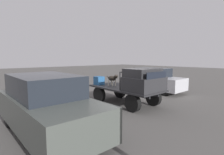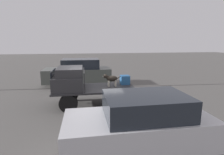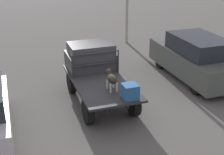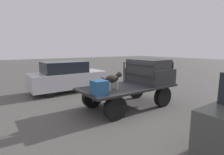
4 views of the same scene
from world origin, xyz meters
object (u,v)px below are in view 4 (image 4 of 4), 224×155
object	(u,v)px
cargo_crate	(99,88)
parked_sedan	(67,77)
flatbed_truck	(128,92)
dog	(113,79)

from	to	relation	value
cargo_crate	parked_sedan	xyz separation A→B (m)	(0.66, 4.56, -0.28)
flatbed_truck	dog	distance (m)	1.09
parked_sedan	cargo_crate	bearing A→B (deg)	-101.72
dog	parked_sedan	size ratio (longest dim) A/B	0.23
flatbed_truck	parked_sedan	distance (m)	4.21
cargo_crate	parked_sedan	world-z (taller)	parked_sedan
cargo_crate	flatbed_truck	bearing A→B (deg)	16.01
flatbed_truck	parked_sedan	size ratio (longest dim) A/B	0.96
flatbed_truck	dog	world-z (taller)	dog
flatbed_truck	cargo_crate	xyz separation A→B (m)	(-1.67, -0.48, 0.50)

